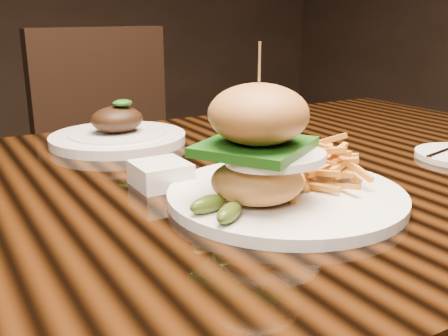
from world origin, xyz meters
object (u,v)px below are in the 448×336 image
far_dish (118,135)px  chair_far (120,160)px  dining_table (201,226)px  burger_plate (281,165)px

far_dish → chair_far: bearing=71.0°
dining_table → far_dish: (-0.03, 0.29, 0.09)m
burger_plate → far_dish: bearing=80.1°
burger_plate → chair_far: bearing=63.2°
dining_table → chair_far: 0.92m
far_dish → chair_far: size_ratio=0.28×
chair_far → burger_plate: bearing=-103.5°
dining_table → burger_plate: size_ratio=4.98×
burger_plate → far_dish: burger_plate is taller
burger_plate → far_dish: size_ratio=1.23×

